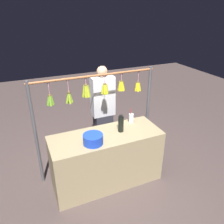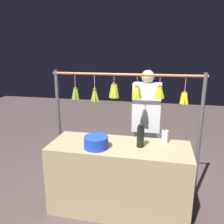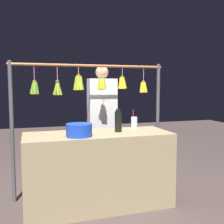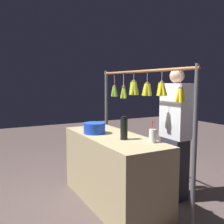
{
  "view_description": "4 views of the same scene",
  "coord_description": "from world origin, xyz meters",
  "px_view_note": "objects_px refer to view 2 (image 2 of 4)",
  "views": [
    {
      "loc": [
        0.99,
        2.48,
        2.45
      ],
      "look_at": [
        -0.09,
        0.0,
        1.15
      ],
      "focal_mm": 35.8,
      "sensor_mm": 36.0,
      "label": 1
    },
    {
      "loc": [
        -0.43,
        2.35,
        1.84
      ],
      "look_at": [
        0.08,
        0.0,
        1.2
      ],
      "focal_mm": 36.79,
      "sensor_mm": 36.0,
      "label": 2
    },
    {
      "loc": [
        0.7,
        2.79,
        1.33
      ],
      "look_at": [
        -0.16,
        0.0,
        1.04
      ],
      "focal_mm": 42.91,
      "sensor_mm": 36.0,
      "label": 3
    },
    {
      "loc": [
        -2.64,
        1.44,
        1.44
      ],
      "look_at": [
        0.02,
        0.0,
        1.09
      ],
      "focal_mm": 42.03,
      "sensor_mm": 36.0,
      "label": 4
    }
  ],
  "objects_px": {
    "blue_bucket": "(96,142)",
    "drink_cup": "(165,136)",
    "water_bottle": "(140,136)",
    "vendor_person": "(146,128)"
  },
  "relations": [
    {
      "from": "blue_bucket",
      "to": "water_bottle",
      "type": "bearing_deg",
      "value": -163.37
    },
    {
      "from": "water_bottle",
      "to": "drink_cup",
      "type": "bearing_deg",
      "value": -144.69
    },
    {
      "from": "water_bottle",
      "to": "vendor_person",
      "type": "distance_m",
      "value": 0.74
    },
    {
      "from": "water_bottle",
      "to": "drink_cup",
      "type": "distance_m",
      "value": 0.33
    },
    {
      "from": "water_bottle",
      "to": "drink_cup",
      "type": "xyz_separation_m",
      "value": [
        -0.26,
        -0.19,
        -0.05
      ]
    },
    {
      "from": "blue_bucket",
      "to": "drink_cup",
      "type": "distance_m",
      "value": 0.8
    },
    {
      "from": "water_bottle",
      "to": "vendor_person",
      "type": "bearing_deg",
      "value": -90.7
    },
    {
      "from": "blue_bucket",
      "to": "vendor_person",
      "type": "distance_m",
      "value": 0.99
    },
    {
      "from": "vendor_person",
      "to": "water_bottle",
      "type": "bearing_deg",
      "value": 89.3
    },
    {
      "from": "water_bottle",
      "to": "blue_bucket",
      "type": "distance_m",
      "value": 0.49
    }
  ]
}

